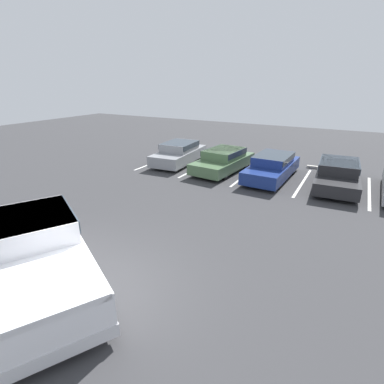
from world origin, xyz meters
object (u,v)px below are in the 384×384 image
parked_sedan_a (179,152)px  parked_sedan_b (223,159)px  parked_sedan_c (272,166)px  parked_sedan_d (338,173)px  pickup_truck (35,254)px  wheel_stop_curb (324,168)px

parked_sedan_a → parked_sedan_b: bearing=81.0°
parked_sedan_c → parked_sedan_d: parked_sedan_c is taller
pickup_truck → parked_sedan_c: (2.72, 11.27, -0.22)m
parked_sedan_b → parked_sedan_d: 5.73m
parked_sedan_b → parked_sedan_c: parked_sedan_c is taller
parked_sedan_b → parked_sedan_c: bearing=94.7°
wheel_stop_curb → parked_sedan_b: bearing=-148.4°
parked_sedan_b → parked_sedan_c: (2.70, -0.02, 0.00)m
parked_sedan_c → parked_sedan_d: (3.02, 0.29, 0.00)m
parked_sedan_a → parked_sedan_c: 5.71m
parked_sedan_c → wheel_stop_curb: 3.78m
parked_sedan_a → parked_sedan_c: bearing=83.2°
parked_sedan_b → parked_sedan_d: bearing=97.8°
wheel_stop_curb → parked_sedan_c: bearing=-125.9°
pickup_truck → parked_sedan_d: size_ratio=1.22×
parked_sedan_b → wheel_stop_curb: (4.89, 3.01, -0.59)m
parked_sedan_a → pickup_truck: bearing=10.5°
pickup_truck → parked_sedan_b: 11.28m
parked_sedan_a → parked_sedan_d: bearing=86.1°
parked_sedan_c → parked_sedan_a: bearing=-90.9°
wheel_stop_curb → pickup_truck: bearing=-108.9°
parked_sedan_a → parked_sedan_c: parked_sedan_a is taller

